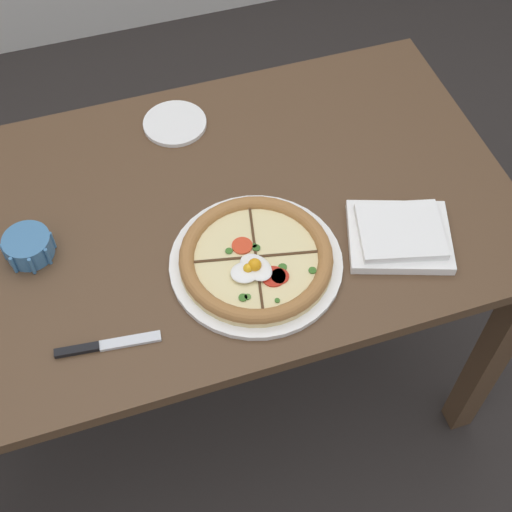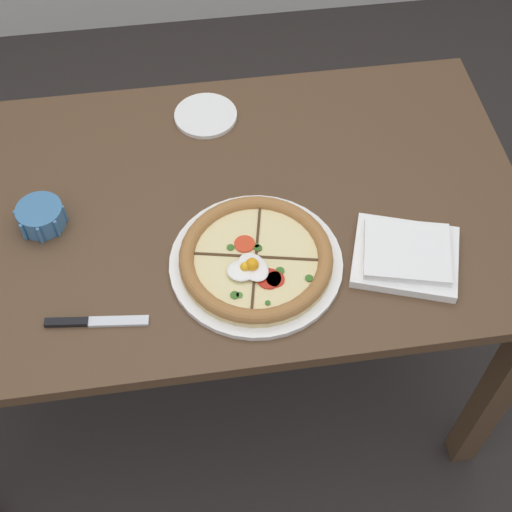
% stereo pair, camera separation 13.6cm
% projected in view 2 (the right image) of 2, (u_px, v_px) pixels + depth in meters
% --- Properties ---
extents(ground_plane, '(12.00, 12.00, 0.00)m').
position_uv_depth(ground_plane, '(214.00, 371.00, 2.08)').
color(ground_plane, '#2D2826').
extents(dining_table, '(1.37, 0.76, 0.75)m').
position_uv_depth(dining_table, '(200.00, 238.00, 1.56)').
color(dining_table, '#513823').
rests_on(dining_table, ground_plane).
extents(pizza, '(0.34, 0.34, 0.06)m').
position_uv_depth(pizza, '(256.00, 259.00, 1.37)').
color(pizza, white).
rests_on(pizza, dining_table).
extents(ramekin_bowl, '(0.10, 0.10, 0.05)m').
position_uv_depth(ramekin_bowl, '(41.00, 217.00, 1.42)').
color(ramekin_bowl, teal).
rests_on(ramekin_bowl, dining_table).
extents(napkin_folded, '(0.24, 0.23, 0.04)m').
position_uv_depth(napkin_folded, '(406.00, 255.00, 1.38)').
color(napkin_folded, white).
rests_on(napkin_folded, dining_table).
extents(knife_main, '(0.19, 0.04, 0.01)m').
position_uv_depth(knife_main, '(95.00, 322.00, 1.31)').
color(knife_main, silver).
rests_on(knife_main, dining_table).
extents(side_saucer, '(0.14, 0.14, 0.01)m').
position_uv_depth(side_saucer, '(206.00, 116.00, 1.62)').
color(side_saucer, white).
rests_on(side_saucer, dining_table).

